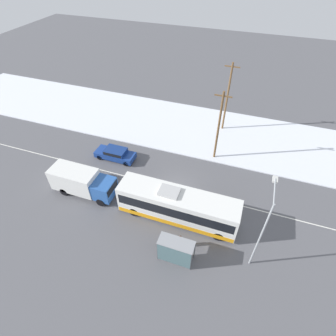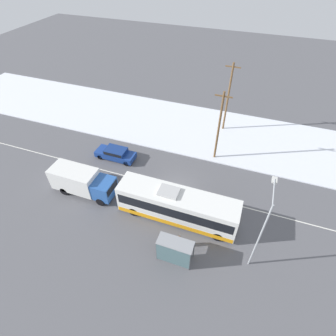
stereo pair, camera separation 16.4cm
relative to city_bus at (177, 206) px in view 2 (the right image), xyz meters
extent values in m
plane|color=#56565B|center=(-1.26, 3.39, -1.66)|extent=(120.00, 120.00, 0.00)
cube|color=silver|center=(-1.26, 14.87, -1.60)|extent=(80.00, 11.82, 0.12)
cube|color=silver|center=(-1.26, 3.39, -1.65)|extent=(60.00, 0.12, 0.00)
cube|color=white|center=(0.00, 0.00, 0.06)|extent=(11.08, 2.55, 2.88)
cube|color=black|center=(0.00, 0.00, 0.40)|extent=(10.63, 2.57, 1.09)
cube|color=orange|center=(0.00, 0.00, -1.12)|extent=(10.97, 2.57, 0.52)
cube|color=#B2B2B2|center=(-0.83, 0.00, 1.62)|extent=(1.80, 1.40, 0.24)
cylinder|color=black|center=(4.14, -1.13, -1.16)|extent=(1.00, 0.28, 1.00)
cylinder|color=black|center=(4.14, 1.14, -1.16)|extent=(1.00, 0.28, 1.00)
cylinder|color=black|center=(-3.94, -1.13, -1.16)|extent=(1.00, 0.28, 1.00)
cylinder|color=black|center=(-3.94, 1.14, -1.16)|extent=(1.00, 0.28, 1.00)
cube|color=silver|center=(-10.87, -0.12, -0.01)|extent=(4.72, 2.30, 2.31)
cube|color=#2856A3|center=(-7.56, -0.12, -0.26)|extent=(1.90, 2.18, 1.80)
cube|color=black|center=(-6.63, -0.12, 0.10)|extent=(0.06, 1.95, 0.79)
cylinder|color=black|center=(-7.56, -1.14, -1.21)|extent=(0.90, 0.26, 0.90)
cylinder|color=black|center=(-7.56, 0.90, -1.21)|extent=(0.90, 0.26, 0.90)
cylinder|color=black|center=(-11.81, -1.14, -1.21)|extent=(0.90, 0.26, 0.90)
cylinder|color=black|center=(-11.81, 0.90, -1.21)|extent=(0.90, 0.26, 0.90)
cube|color=navy|center=(-9.59, 5.78, -1.10)|extent=(4.75, 1.80, 0.66)
cube|color=navy|center=(-9.47, 5.78, -0.53)|extent=(2.47, 1.66, 0.49)
cube|color=black|center=(-9.47, 5.78, -0.52)|extent=(2.27, 1.69, 0.39)
cylinder|color=black|center=(-11.27, 4.99, -1.34)|extent=(0.64, 0.22, 0.64)
cylinder|color=black|center=(-11.27, 6.57, -1.34)|extent=(0.64, 0.22, 0.64)
cylinder|color=black|center=(-7.81, 4.99, -1.34)|extent=(0.64, 0.22, 0.64)
cylinder|color=black|center=(-7.81, 6.57, -1.34)|extent=(0.64, 0.22, 0.64)
cylinder|color=#23232D|center=(1.04, -2.93, -1.29)|extent=(0.11, 0.11, 0.74)
cylinder|color=#23232D|center=(1.26, -2.93, -1.29)|extent=(0.11, 0.11, 0.74)
cube|color=black|center=(1.15, -2.93, -0.61)|extent=(0.39, 0.21, 0.61)
sphere|color=tan|center=(1.15, -2.93, -0.17)|extent=(0.26, 0.26, 0.26)
cylinder|color=black|center=(0.91, -2.93, -0.64)|extent=(0.10, 0.10, 0.58)
cylinder|color=black|center=(1.39, -2.93, -0.64)|extent=(0.10, 0.10, 0.58)
cube|color=gray|center=(1.18, -4.08, 0.71)|extent=(2.88, 1.20, 0.06)
cube|color=slate|center=(1.18, -4.66, -0.46)|extent=(2.77, 0.04, 2.16)
cylinder|color=#474C51|center=(-0.22, -3.52, -0.49)|extent=(0.08, 0.08, 2.34)
cylinder|color=#474C51|center=(2.58, -3.52, -0.49)|extent=(0.08, 0.08, 2.34)
cylinder|color=#474C51|center=(-0.22, -4.64, -0.49)|extent=(0.08, 0.08, 2.34)
cylinder|color=#474C51|center=(2.58, -4.64, -0.49)|extent=(0.08, 0.08, 2.34)
cylinder|color=#9EA3A8|center=(7.04, -2.48, 2.11)|extent=(0.14, 0.14, 7.54)
cylinder|color=#9EA3A8|center=(7.04, -1.20, 5.73)|extent=(0.10, 2.57, 0.10)
cube|color=silver|center=(7.04, 0.09, 5.66)|extent=(0.36, 0.60, 0.16)
cylinder|color=brown|center=(1.47, 9.85, 2.60)|extent=(0.24, 0.24, 8.50)
cube|color=brown|center=(1.47, 9.85, 6.35)|extent=(1.80, 0.12, 0.12)
cylinder|color=brown|center=(1.27, 16.20, 2.88)|extent=(0.24, 0.24, 9.06)
cube|color=brown|center=(1.27, 16.20, 6.91)|extent=(1.80, 0.12, 0.12)
camera|label=1|loc=(4.21, -14.68, 18.73)|focal=28.00mm
camera|label=2|loc=(4.36, -14.62, 18.73)|focal=28.00mm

